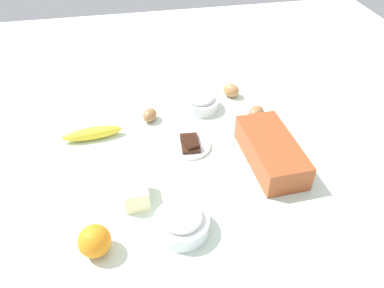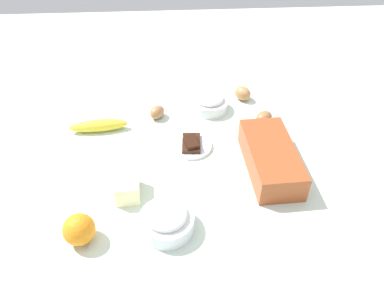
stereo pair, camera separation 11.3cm
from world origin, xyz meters
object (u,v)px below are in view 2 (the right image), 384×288
object	(u,v)px
flour_bowl	(167,220)
butter_block	(128,187)
egg_beside_bowl	(157,112)
orange_fruit	(79,230)
loaf_pan	(271,157)
egg_near_butter	(243,93)
chocolate_plate	(191,145)
sugar_bowl	(210,102)
banana	(99,126)
egg_loose	(264,118)

from	to	relation	value
flour_bowl	butter_block	size ratio (longest dim) A/B	1.52
egg_beside_bowl	flour_bowl	bearing A→B (deg)	3.24
orange_fruit	butter_block	distance (m)	0.18
loaf_pan	egg_near_butter	size ratio (longest dim) A/B	4.42
egg_beside_bowl	chocolate_plate	xyz separation A→B (m)	(0.17, 0.11, -0.01)
egg_near_butter	loaf_pan	bearing A→B (deg)	2.60
egg_beside_bowl	orange_fruit	bearing A→B (deg)	-20.05
sugar_bowl	chocolate_plate	bearing A→B (deg)	-21.24
banana	orange_fruit	distance (m)	0.44
egg_near_butter	egg_beside_bowl	world-z (taller)	egg_near_butter
egg_beside_bowl	chocolate_plate	size ratio (longest dim) A/B	0.45
butter_block	egg_beside_bowl	bearing A→B (deg)	167.80
orange_fruit	banana	bearing A→B (deg)	-178.59
egg_loose	loaf_pan	bearing A→B (deg)	-7.46
orange_fruit	chocolate_plate	world-z (taller)	orange_fruit
banana	butter_block	size ratio (longest dim) A/B	2.11
chocolate_plate	sugar_bowl	bearing A→B (deg)	158.76
butter_block	flour_bowl	bearing A→B (deg)	40.69
egg_near_butter	egg_loose	xyz separation A→B (m)	(0.16, 0.04, -0.00)
flour_bowl	butter_block	distance (m)	0.16
butter_block	sugar_bowl	bearing A→B (deg)	146.28
chocolate_plate	banana	bearing A→B (deg)	-109.42
banana	loaf_pan	bearing A→B (deg)	67.61
loaf_pan	banana	distance (m)	0.56
loaf_pan	egg_loose	size ratio (longest dim) A/B	4.26
chocolate_plate	egg_near_butter	bearing A→B (deg)	141.63
loaf_pan	egg_loose	xyz separation A→B (m)	(-0.21, 0.03, -0.02)
loaf_pan	orange_fruit	xyz separation A→B (m)	(0.22, -0.51, -0.00)
egg_beside_bowl	egg_loose	distance (m)	0.36
sugar_bowl	orange_fruit	distance (m)	0.65
banana	chocolate_plate	xyz separation A→B (m)	(0.10, 0.30, -0.01)
loaf_pan	flour_bowl	size ratio (longest dim) A/B	2.08
egg_near_butter	banana	bearing A→B (deg)	-72.77
flour_bowl	chocolate_plate	xyz separation A→B (m)	(-0.31, 0.08, -0.02)
loaf_pan	orange_fruit	bearing A→B (deg)	-69.19
flour_bowl	sugar_bowl	size ratio (longest dim) A/B	1.07
sugar_bowl	egg_loose	world-z (taller)	sugar_bowl
butter_block	egg_beside_bowl	distance (m)	0.36
banana	butter_block	xyz separation A→B (m)	(0.29, 0.12, 0.01)
sugar_bowl	loaf_pan	bearing A→B (deg)	24.78
loaf_pan	egg_beside_bowl	xyz separation A→B (m)	(-0.28, -0.33, -0.02)
egg_beside_bowl	chocolate_plate	world-z (taller)	egg_beside_bowl
banana	chocolate_plate	size ratio (longest dim) A/B	1.46
loaf_pan	butter_block	xyz separation A→B (m)	(0.08, -0.41, -0.01)
banana	egg_loose	bearing A→B (deg)	89.74
loaf_pan	sugar_bowl	size ratio (longest dim) A/B	2.23
egg_loose	chocolate_plate	world-z (taller)	egg_loose
orange_fruit	chocolate_plate	bearing A→B (deg)	139.00
loaf_pan	egg_beside_bowl	size ratio (longest dim) A/B	4.88
orange_fruit	egg_loose	bearing A→B (deg)	128.76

